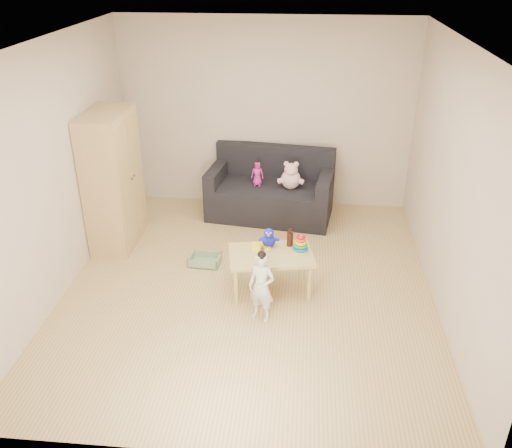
# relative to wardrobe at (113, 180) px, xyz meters

# --- Properties ---
(room) EXTENTS (4.50, 4.50, 4.50)m
(room) POSITION_rel_wardrobe_xyz_m (1.76, -0.90, 0.46)
(room) COLOR tan
(room) RESTS_ON ground
(wardrobe) EXTENTS (0.46, 0.93, 1.67)m
(wardrobe) POSITION_rel_wardrobe_xyz_m (0.00, 0.00, 0.00)
(wardrobe) COLOR tan
(wardrobe) RESTS_ON ground
(sofa) EXTENTS (1.76, 1.05, 0.47)m
(sofa) POSITION_rel_wardrobe_xyz_m (1.86, 0.88, -0.60)
(sofa) COLOR black
(sofa) RESTS_ON ground
(play_table) EXTENTS (0.97, 0.71, 0.46)m
(play_table) POSITION_rel_wardrobe_xyz_m (2.00, -0.96, -0.60)
(play_table) COLOR tan
(play_table) RESTS_ON ground
(storage_bin) EXTENTS (0.38, 0.30, 0.11)m
(storage_bin) POSITION_rel_wardrobe_xyz_m (1.18, -0.47, -0.78)
(storage_bin) COLOR gray
(storage_bin) RESTS_ON ground
(toddler) EXTENTS (0.32, 0.28, 0.74)m
(toddler) POSITION_rel_wardrobe_xyz_m (1.94, -1.46, -0.47)
(toddler) COLOR silver
(toddler) RESTS_ON ground
(pink_bear) EXTENTS (0.29, 0.25, 0.32)m
(pink_bear) POSITION_rel_wardrobe_xyz_m (2.14, 0.80, -0.21)
(pink_bear) COLOR #FFBBCB
(pink_bear) RESTS_ON sofa
(doll) EXTENTS (0.17, 0.12, 0.33)m
(doll) POSITION_rel_wardrobe_xyz_m (1.69, 0.85, -0.20)
(doll) COLOR #D1278E
(doll) RESTS_ON sofa
(ring_stacker) EXTENTS (0.17, 0.17, 0.19)m
(ring_stacker) POSITION_rel_wardrobe_xyz_m (2.30, -0.88, -0.29)
(ring_stacker) COLOR #EBFF0D
(ring_stacker) RESTS_ON play_table
(brown_bottle) EXTENTS (0.07, 0.07, 0.21)m
(brown_bottle) POSITION_rel_wardrobe_xyz_m (2.19, -0.76, -0.28)
(brown_bottle) COLOR black
(brown_bottle) RESTS_ON play_table
(blue_plush) EXTENTS (0.22, 0.20, 0.22)m
(blue_plush) POSITION_rel_wardrobe_xyz_m (1.96, -0.80, -0.26)
(blue_plush) COLOR #1A24EB
(blue_plush) RESTS_ON play_table
(wooden_figure) EXTENTS (0.05, 0.04, 0.11)m
(wooden_figure) POSITION_rel_wardrobe_xyz_m (1.91, -0.98, -0.32)
(wooden_figure) COLOR brown
(wooden_figure) RESTS_ON play_table
(yellow_book) EXTENTS (0.22, 0.22, 0.02)m
(yellow_book) POSITION_rel_wardrobe_xyz_m (1.88, -0.83, -0.36)
(yellow_book) COLOR #FFF31A
(yellow_book) RESTS_ON play_table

